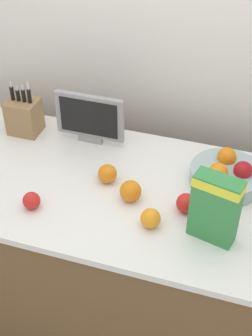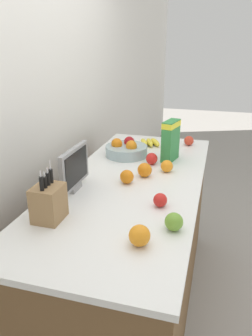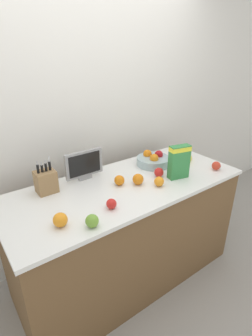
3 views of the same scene
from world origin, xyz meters
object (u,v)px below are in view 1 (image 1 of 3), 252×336
(orange_mid_right, at_px, (151,218))
(orange_by_cereal, at_px, (130,191))
(knife_block, at_px, (24,116))
(apple_rightmost, at_px, (186,203))
(small_monitor, at_px, (90,118))
(cereal_box, at_px, (215,206))
(apple_middle, at_px, (31,201))
(fruit_bowl, at_px, (226,175))
(orange_front_right, at_px, (107,174))

(orange_mid_right, xyz_separation_m, orange_by_cereal, (-0.11, 0.11, 0.01))
(knife_block, relative_size, apple_rightmost, 3.52)
(orange_mid_right, bearing_deg, apple_rightmost, 47.67)
(apple_rightmost, relative_size, orange_by_cereal, 0.90)
(small_monitor, bearing_deg, apple_rightmost, -31.77)
(orange_by_cereal, bearing_deg, cereal_box, -16.49)
(orange_by_cereal, bearing_deg, apple_middle, -155.65)
(orange_mid_right, relative_size, orange_by_cereal, 0.88)
(fruit_bowl, xyz_separation_m, orange_front_right, (-0.46, -0.13, -0.01))
(orange_front_right, bearing_deg, knife_block, 154.99)
(cereal_box, xyz_separation_m, fruit_bowl, (0.01, 0.31, -0.10))
(orange_mid_right, bearing_deg, orange_front_right, 140.84)
(orange_by_cereal, bearing_deg, orange_mid_right, -45.61)
(apple_rightmost, bearing_deg, apple_middle, -164.20)
(small_monitor, bearing_deg, knife_block, -177.38)
(orange_mid_right, bearing_deg, orange_by_cereal, 134.39)
(fruit_bowl, bearing_deg, apple_middle, -151.85)
(apple_rightmost, bearing_deg, cereal_box, -41.72)
(orange_front_right, bearing_deg, small_monitor, 124.52)
(knife_block, bearing_deg, small_monitor, 2.62)
(orange_by_cereal, relative_size, orange_front_right, 1.08)
(small_monitor, xyz_separation_m, cereal_box, (0.62, -0.41, 0.02))
(fruit_bowl, xyz_separation_m, orange_mid_right, (-0.23, -0.32, -0.01))
(apple_rightmost, bearing_deg, fruit_bowl, 59.65)
(orange_by_cereal, bearing_deg, small_monitor, 132.21)
(small_monitor, relative_size, cereal_box, 1.15)
(apple_rightmost, distance_m, orange_front_right, 0.35)
(fruit_bowl, relative_size, apple_rightmost, 3.84)
(orange_mid_right, height_order, orange_front_right, orange_front_right)
(orange_mid_right, bearing_deg, knife_block, 149.90)
(apple_middle, height_order, orange_mid_right, orange_mid_right)
(apple_rightmost, bearing_deg, small_monitor, 148.23)
(apple_rightmost, relative_size, orange_front_right, 0.97)
(orange_mid_right, relative_size, orange_front_right, 0.96)
(small_monitor, distance_m, apple_rightmost, 0.60)
(fruit_bowl, height_order, orange_by_cereal, fruit_bowl)
(apple_middle, bearing_deg, small_monitor, 82.81)
(apple_rightmost, xyz_separation_m, orange_mid_right, (-0.11, -0.12, -0.00))
(knife_block, height_order, apple_middle, knife_block)
(apple_rightmost, distance_m, apple_middle, 0.59)
(small_monitor, bearing_deg, orange_mid_right, -47.20)
(knife_block, bearing_deg, orange_mid_right, -30.10)
(knife_block, height_order, apple_rightmost, knife_block)
(small_monitor, height_order, orange_by_cereal, small_monitor)
(knife_block, xyz_separation_m, small_monitor, (0.32, 0.01, 0.04))
(orange_mid_right, distance_m, orange_by_cereal, 0.16)
(small_monitor, height_order, orange_front_right, small_monitor)
(fruit_bowl, relative_size, orange_mid_right, 3.90)
(fruit_bowl, relative_size, orange_front_right, 3.73)
(knife_block, relative_size, cereal_box, 0.99)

